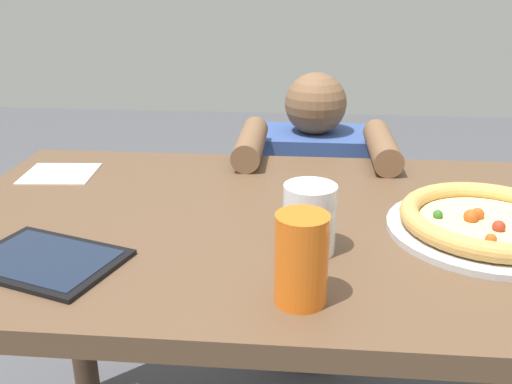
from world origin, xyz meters
The scene contains 7 objects.
dining_table centered at (0.00, 0.00, 0.64)m, with size 1.38×0.79×0.75m.
pizza_near centered at (0.35, -0.03, 0.77)m, with size 0.36×0.36×0.05m.
drink_cup_colored centered at (0.02, -0.29, 0.82)m, with size 0.08×0.08×0.14m.
water_cup_clear centered at (0.03, -0.13, 0.81)m, with size 0.09×0.09×0.12m.
paper_napkin centered at (-0.56, 0.21, 0.75)m, with size 0.16×0.14×0.00m, color white.
tablet centered at (-0.40, -0.21, 0.75)m, with size 0.28×0.24×0.01m.
diner_seated centered at (0.04, 0.61, 0.42)m, with size 0.40×0.52×0.93m.
Camera 1 is at (0.01, -0.99, 1.20)m, focal length 39.46 mm.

